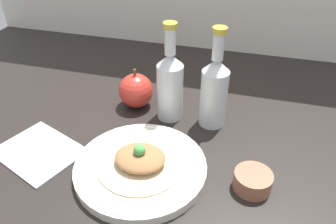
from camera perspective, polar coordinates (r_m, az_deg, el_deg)
The scene contains 8 objects.
ground_plane at distance 76.65cm, azimuth 5.18°, elevation -6.64°, with size 180.00×110.00×4.00cm, color black.
plate at distance 68.02cm, azimuth -4.79°, elevation -9.46°, with size 27.02×27.02×2.39cm.
plated_food at distance 66.61cm, azimuth -4.87°, elevation -8.22°, with size 17.63×17.63×4.99cm.
cider_bottle_left at distance 78.39cm, azimuth 0.35°, elevation 4.93°, with size 6.37×6.37×24.48cm.
cider_bottle_right at distance 76.74cm, azimuth 8.05°, elevation 3.83°, with size 6.37×6.37×24.48cm.
apple at distance 85.55cm, azimuth -5.61°, elevation 3.72°, with size 8.99×8.99×10.71cm.
napkin at distance 77.98cm, azimuth -21.58°, elevation -6.31°, with size 21.53×19.34×0.80cm.
dipping_bowl at distance 66.41cm, azimuth 14.52°, elevation -11.53°, with size 7.41×7.41×3.61cm.
Camera 1 is at (8.33, -56.63, 48.98)cm, focal length 35.00 mm.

